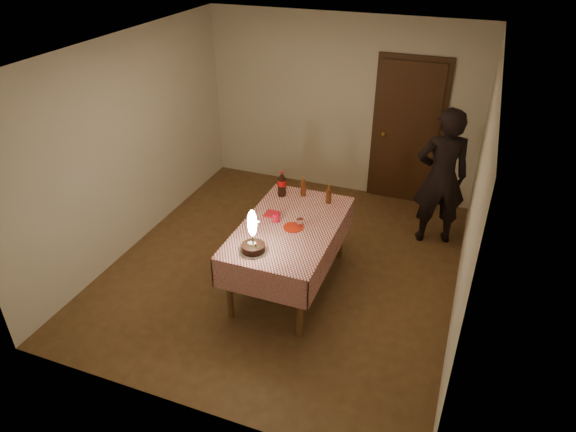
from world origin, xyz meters
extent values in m
cube|color=brown|center=(0.00, 0.00, 0.00)|extent=(4.00, 4.50, 0.01)
cube|color=beige|center=(0.00, 2.25, 1.30)|extent=(4.00, 0.04, 2.60)
cube|color=beige|center=(0.00, -2.25, 1.30)|extent=(4.00, 0.04, 2.60)
cube|color=beige|center=(-2.00, 0.00, 1.30)|extent=(0.04, 4.50, 2.60)
cube|color=beige|center=(2.00, 0.00, 1.30)|extent=(0.04, 4.50, 2.60)
cube|color=silver|center=(0.00, 0.00, 2.60)|extent=(4.00, 4.50, 0.04)
cube|color=#472814|center=(1.00, 2.22, 1.02)|extent=(0.85, 0.05, 2.05)
sphere|color=#B28C33|center=(0.68, 2.17, 1.00)|extent=(0.06, 0.06, 0.06)
cube|color=brown|center=(0.18, -0.32, 0.77)|extent=(0.90, 1.60, 0.04)
cylinder|color=brown|center=(-0.21, -1.06, 0.38)|extent=(0.07, 0.07, 0.75)
cylinder|color=brown|center=(0.57, -1.06, 0.38)|extent=(0.07, 0.07, 0.75)
cylinder|color=brown|center=(-0.21, 0.42, 0.38)|extent=(0.07, 0.07, 0.75)
cylinder|color=brown|center=(0.57, 0.42, 0.38)|extent=(0.07, 0.07, 0.75)
cube|color=beige|center=(0.18, -0.32, 0.80)|extent=(1.02, 1.72, 0.01)
cube|color=beige|center=(0.18, -1.18, 0.62)|extent=(1.02, 0.01, 0.34)
cube|color=beige|center=(0.18, 0.53, 0.62)|extent=(1.02, 0.01, 0.34)
cube|color=beige|center=(-0.32, -0.32, 0.62)|extent=(0.01, 1.72, 0.34)
cube|color=beige|center=(0.69, -0.32, 0.62)|extent=(0.01, 1.72, 0.34)
cylinder|color=white|center=(0.01, -0.91, 0.81)|extent=(0.30, 0.30, 0.01)
cylinder|color=black|center=(0.01, -0.91, 0.85)|extent=(0.23, 0.23, 0.07)
cylinder|color=white|center=(-0.01, -0.89, 0.88)|extent=(0.07, 0.07, 0.00)
sphere|color=red|center=(0.05, -0.92, 0.89)|extent=(0.02, 0.02, 0.02)
cube|color=#19721E|center=(0.06, -0.93, 0.88)|extent=(0.02, 0.01, 0.00)
cube|color=#19721E|center=(0.04, -0.93, 0.88)|extent=(0.01, 0.02, 0.00)
cylinder|color=#262628|center=(0.01, -0.91, 0.94)|extent=(0.01, 0.01, 0.12)
ellipsoid|color=#FFF2BF|center=(0.01, -0.91, 1.13)|extent=(0.09, 0.09, 0.29)
sphere|color=white|center=(0.01, -0.91, 1.02)|extent=(0.04, 0.04, 0.04)
cylinder|color=red|center=(0.24, -0.35, 0.81)|extent=(0.22, 0.22, 0.01)
cylinder|color=red|center=(0.01, -0.30, 0.85)|extent=(0.08, 0.08, 0.10)
cylinder|color=white|center=(0.29, -0.30, 0.85)|extent=(0.07, 0.07, 0.09)
cube|color=#B5141C|center=(-0.08, -0.18, 0.81)|extent=(0.15, 0.15, 0.02)
cylinder|color=black|center=(-0.14, 0.29, 0.91)|extent=(0.10, 0.10, 0.22)
cylinder|color=red|center=(-0.14, 0.29, 0.97)|extent=(0.10, 0.10, 0.07)
cone|color=black|center=(-0.14, 0.29, 1.06)|extent=(0.10, 0.10, 0.08)
cylinder|color=red|center=(-0.14, 0.29, 1.11)|extent=(0.03, 0.03, 0.02)
cylinder|color=#50230D|center=(0.10, 0.37, 0.89)|extent=(0.06, 0.06, 0.18)
cone|color=#50230D|center=(0.10, 0.37, 1.01)|extent=(0.06, 0.06, 0.06)
cylinder|color=olive|center=(0.10, 0.37, 1.05)|extent=(0.02, 0.02, 0.02)
cylinder|color=#50230D|center=(0.43, 0.31, 0.89)|extent=(0.06, 0.06, 0.18)
cone|color=#50230D|center=(0.43, 0.31, 1.01)|extent=(0.06, 0.06, 0.06)
cylinder|color=olive|center=(0.43, 0.31, 1.05)|extent=(0.02, 0.02, 0.02)
imported|color=black|center=(1.60, 1.25, 0.90)|extent=(0.76, 0.61, 1.80)
cube|color=black|center=(1.56, 1.37, 1.54)|extent=(0.15, 0.13, 0.10)
cylinder|color=black|center=(1.54, 1.45, 1.54)|extent=(0.10, 0.10, 0.08)
camera|label=1|loc=(1.84, -4.75, 3.74)|focal=32.00mm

